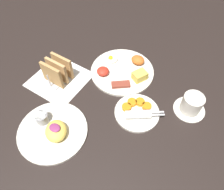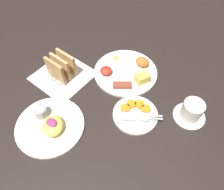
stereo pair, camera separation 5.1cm
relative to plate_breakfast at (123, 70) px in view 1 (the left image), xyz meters
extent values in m
plane|color=black|center=(-0.01, -0.18, -0.01)|extent=(3.00, 3.00, 0.00)
cube|color=white|center=(-0.21, -0.18, -0.01)|extent=(0.22, 0.22, 0.00)
cylinder|color=silver|center=(0.00, 0.00, -0.01)|extent=(0.28, 0.28, 0.01)
cube|color=#E5C64C|center=(0.08, 0.00, 0.02)|extent=(0.06, 0.07, 0.04)
ellipsoid|color=#C66023|center=(0.03, 0.08, 0.02)|extent=(0.06, 0.05, 0.03)
cylinder|color=#F4EACC|center=(-0.08, 0.03, 0.00)|extent=(0.06, 0.06, 0.01)
sphere|color=yellow|center=(-0.08, 0.03, 0.01)|extent=(0.02, 0.02, 0.02)
ellipsoid|color=red|center=(-0.06, -0.06, 0.01)|extent=(0.05, 0.05, 0.03)
cube|color=brown|center=(0.03, -0.08, 0.01)|extent=(0.08, 0.07, 0.01)
cylinder|color=silver|center=(0.15, -0.16, -0.01)|extent=(0.17, 0.17, 0.01)
cylinder|color=orange|center=(0.17, -0.12, 0.01)|extent=(0.04, 0.04, 0.01)
cylinder|color=orange|center=(0.14, -0.11, 0.01)|extent=(0.04, 0.04, 0.01)
cylinder|color=orange|center=(0.12, -0.13, 0.01)|extent=(0.04, 0.04, 0.01)
cylinder|color=orange|center=(0.11, -0.16, 0.01)|extent=(0.04, 0.04, 0.01)
cylinder|color=white|center=(0.17, -0.17, 0.02)|extent=(0.09, 0.08, 0.03)
cube|color=silver|center=(0.22, -0.13, 0.02)|extent=(0.04, 0.03, 0.00)
cube|color=silver|center=(0.23, -0.14, 0.02)|extent=(0.04, 0.03, 0.00)
cylinder|color=silver|center=(-0.06, -0.39, -0.01)|extent=(0.25, 0.25, 0.01)
ellipsoid|color=#EAC651|center=(-0.04, -0.39, 0.02)|extent=(0.12, 0.11, 0.04)
ellipsoid|color=#8C3366|center=(-0.04, -0.39, 0.04)|extent=(0.04, 0.03, 0.01)
cylinder|color=#99999E|center=(-0.12, -0.37, 0.02)|extent=(0.05, 0.05, 0.04)
cylinder|color=white|center=(-0.12, -0.37, 0.04)|extent=(0.04, 0.04, 0.01)
cube|color=#B7B7BC|center=(-0.21, -0.18, 0.00)|extent=(0.06, 0.12, 0.01)
cube|color=tan|center=(-0.21, -0.21, 0.05)|extent=(0.10, 0.01, 0.10)
cube|color=tan|center=(-0.21, -0.18, 0.05)|extent=(0.10, 0.01, 0.10)
cube|color=tan|center=(-0.21, -0.15, 0.05)|extent=(0.10, 0.01, 0.10)
cylinder|color=#B7B7BC|center=(-0.21, -0.24, 0.03)|extent=(0.01, 0.01, 0.07)
cylinder|color=#B7B7BC|center=(-0.21, -0.13, 0.03)|extent=(0.01, 0.01, 0.07)
cylinder|color=silver|center=(0.32, -0.03, -0.01)|extent=(0.12, 0.12, 0.01)
cylinder|color=silver|center=(0.32, -0.03, 0.03)|extent=(0.08, 0.08, 0.07)
cylinder|color=#381E0F|center=(0.32, -0.03, 0.06)|extent=(0.06, 0.06, 0.01)
camera|label=1|loc=(0.31, -0.58, 0.70)|focal=35.00mm
camera|label=2|loc=(0.36, -0.55, 0.70)|focal=35.00mm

